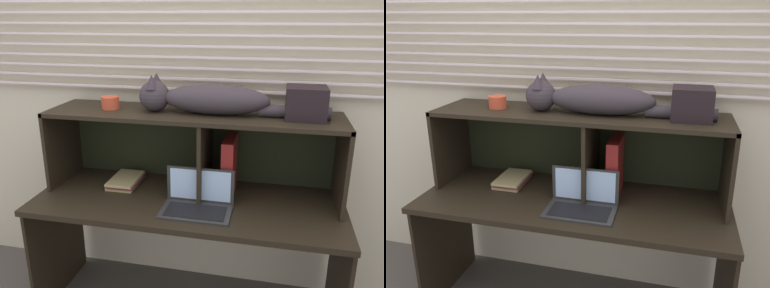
% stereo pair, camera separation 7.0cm
% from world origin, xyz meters
% --- Properties ---
extents(back_panel_with_blinds, '(4.40, 0.08, 2.50)m').
position_xyz_m(back_panel_with_blinds, '(0.00, 0.55, 1.26)').
color(back_panel_with_blinds, beige).
rests_on(back_panel_with_blinds, ground).
extents(desk, '(1.62, 0.64, 0.71)m').
position_xyz_m(desk, '(0.00, 0.19, 0.58)').
color(desk, black).
rests_on(desk, ground).
extents(hutch_shelf_unit, '(1.56, 0.39, 0.44)m').
position_xyz_m(hutch_shelf_unit, '(0.01, 0.34, 1.03)').
color(hutch_shelf_unit, black).
rests_on(hutch_shelf_unit, desk).
extents(cat, '(0.98, 0.18, 0.20)m').
position_xyz_m(cat, '(0.07, 0.31, 1.23)').
color(cat, '#342D32').
rests_on(cat, hutch_shelf_unit).
extents(laptop, '(0.35, 0.22, 0.20)m').
position_xyz_m(laptop, '(0.08, 0.09, 0.75)').
color(laptop, '#2B2B2B').
rests_on(laptop, desk).
extents(binder_upright, '(0.06, 0.23, 0.32)m').
position_xyz_m(binder_upright, '(0.20, 0.31, 0.87)').
color(binder_upright, maroon).
rests_on(binder_upright, desk).
extents(book_stack, '(0.16, 0.26, 0.04)m').
position_xyz_m(book_stack, '(-0.39, 0.31, 0.73)').
color(book_stack, tan).
rests_on(book_stack, desk).
extents(small_basket, '(0.10, 0.10, 0.07)m').
position_xyz_m(small_basket, '(-0.46, 0.31, 1.19)').
color(small_basket, '#C6482D').
rests_on(small_basket, hutch_shelf_unit).
extents(storage_box, '(0.19, 0.18, 0.16)m').
position_xyz_m(storage_box, '(0.57, 0.31, 1.23)').
color(storage_box, black).
rests_on(storage_box, hutch_shelf_unit).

